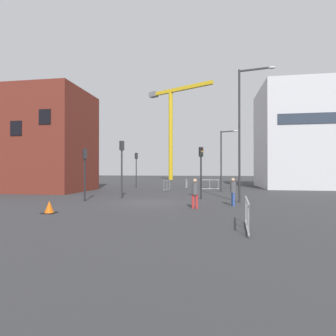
{
  "coord_description": "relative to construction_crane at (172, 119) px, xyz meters",
  "views": [
    {
      "loc": [
        4.02,
        -17.14,
        2.12
      ],
      "look_at": [
        0.0,
        7.83,
        2.29
      ],
      "focal_mm": 29.04,
      "sensor_mm": 36.0,
      "label": 1
    }
  ],
  "objects": [
    {
      "name": "streetlamp_tall",
      "position": [
        10.36,
        -38.66,
        -7.91
      ],
      "size": [
        2.25,
        0.56,
        8.66
      ],
      "color": "#2D2D30",
      "rests_on": "ground"
    },
    {
      "name": "pedestrian_waiting",
      "position": [
        9.57,
        -40.38,
        -12.04
      ],
      "size": [
        0.34,
        0.34,
        1.64
      ],
      "color": "#33519E",
      "rests_on": "ground"
    },
    {
      "name": "ground",
      "position": [
        4.3,
        -39.64,
        -12.99
      ],
      "size": [
        160.0,
        160.0,
        0.0
      ],
      "primitive_type": "plane",
      "color": "#333335"
    },
    {
      "name": "traffic_light_median",
      "position": [
        1.72,
        -37.41,
        -10.14
      ],
      "size": [
        0.36,
        0.38,
        4.28
      ],
      "color": "#2D2D30",
      "rests_on": "ground"
    },
    {
      "name": "safety_barrier_rear",
      "position": [
        9.56,
        -46.81,
        -12.42
      ],
      "size": [
        0.27,
        2.58,
        1.08
      ],
      "color": "gray",
      "rests_on": "ground"
    },
    {
      "name": "brick_building",
      "position": [
        -8.51,
        -32.02,
        -8.03
      ],
      "size": [
        9.11,
        7.17,
        9.91
      ],
      "color": "maroon",
      "rests_on": "ground"
    },
    {
      "name": "office_block",
      "position": [
        20.37,
        -22.29,
        -7.01
      ],
      "size": [
        12.51,
        9.65,
        11.95
      ],
      "color": "silver",
      "rests_on": "ground"
    },
    {
      "name": "traffic_light_verge",
      "position": [
        -0.2,
        -39.49,
        -10.57
      ],
      "size": [
        0.36,
        0.37,
        3.56
      ],
      "color": "#232326",
      "rests_on": "ground"
    },
    {
      "name": "safety_barrier_right_run",
      "position": [
        5.47,
        -25.71,
        -12.43
      ],
      "size": [
        0.09,
        2.01,
        1.08
      ],
      "color": "#B2B5BA",
      "rests_on": "ground"
    },
    {
      "name": "traffic_light_corner",
      "position": [
        -0.53,
        -25.58,
        -10.22
      ],
      "size": [
        0.39,
        0.32,
        4.13
      ],
      "color": "#2D2D30",
      "rests_on": "ground"
    },
    {
      "name": "traffic_light_far",
      "position": [
        7.56,
        -36.97,
        -10.44
      ],
      "size": [
        0.34,
        0.39,
        3.78
      ],
      "color": "#232326",
      "rests_on": "ground"
    },
    {
      "name": "traffic_cone_on_verge",
      "position": [
        0.48,
        -44.61,
        -12.7
      ],
      "size": [
        0.61,
        0.61,
        0.61
      ],
      "color": "black",
      "rests_on": "ground"
    },
    {
      "name": "safety_barrier_mid_span",
      "position": [
        8.11,
        -27.42,
        -12.43
      ],
      "size": [
        2.04,
        0.33,
        1.08
      ],
      "color": "#B2B5BA",
      "rests_on": "ground"
    },
    {
      "name": "safety_barrier_left_run",
      "position": [
        3.83,
        -29.62,
        -12.42
      ],
      "size": [
        0.37,
        2.22,
        1.08
      ],
      "color": "gray",
      "rests_on": "ground"
    },
    {
      "name": "streetlamp_short",
      "position": [
        9.46,
        -29.62,
        -9.4
      ],
      "size": [
        1.63,
        0.77,
        5.96
      ],
      "color": "#2D2D30",
      "rests_on": "ground"
    },
    {
      "name": "construction_crane",
      "position": [
        0.0,
        0.0,
        0.0
      ],
      "size": [
        14.18,
        7.8,
        19.43
      ],
      "color": "gold",
      "rests_on": "ground"
    },
    {
      "name": "pedestrian_walking",
      "position": [
        7.41,
        -41.86,
        -12.05
      ],
      "size": [
        0.34,
        0.34,
        1.63
      ],
      "color": "red",
      "rests_on": "ground"
    }
  ]
}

